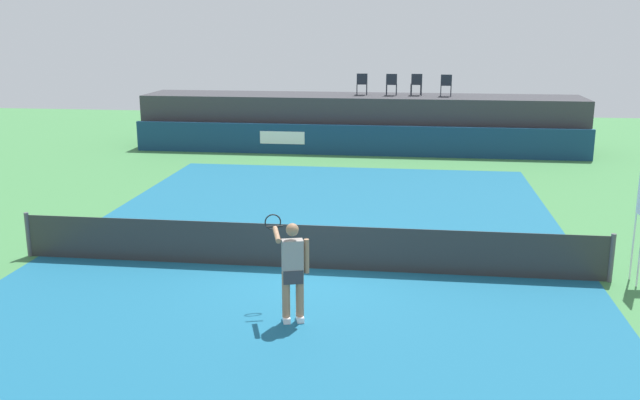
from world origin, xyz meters
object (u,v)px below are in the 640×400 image
object	(u,v)px
spectator_chair_center	(416,83)
tennis_player	(292,268)
spectator_chair_right	(446,84)
net_post_far	(612,258)
spectator_chair_far_left	(362,83)
net_post_near	(28,234)
spectator_chair_left	(392,83)

from	to	relation	value
spectator_chair_center	tennis_player	distance (m)	18.41
spectator_chair_center	spectator_chair_right	distance (m)	1.22
spectator_chair_right	net_post_far	bearing A→B (deg)	-79.82
spectator_chair_right	net_post_far	distance (m)	15.59
spectator_chair_far_left	tennis_player	size ratio (longest dim) A/B	0.50
net_post_near	spectator_chair_far_left	bearing A→B (deg)	67.89
spectator_chair_right	tennis_player	world-z (taller)	spectator_chair_right
spectator_chair_right	net_post_far	xyz separation A→B (m)	(2.73, -15.20, -2.19)
spectator_chair_center	net_post_near	distance (m)	17.78
spectator_chair_far_left	net_post_far	size ratio (longest dim) A/B	0.89
spectator_chair_far_left	spectator_chair_center	size ratio (longest dim) A/B	1.00
tennis_player	net_post_near	bearing A→B (deg)	156.91
net_post_far	spectator_chair_far_left	bearing A→B (deg)	111.81
spectator_chair_left	net_post_far	xyz separation A→B (m)	(4.93, -15.33, -2.19)
spectator_chair_left	tennis_player	bearing A→B (deg)	-93.34
spectator_chair_center	net_post_near	world-z (taller)	spectator_chair_center
spectator_chair_far_left	spectator_chair_left	world-z (taller)	same
spectator_chair_left	net_post_far	bearing A→B (deg)	-72.16
net_post_near	tennis_player	bearing A→B (deg)	-23.09
spectator_chair_center	net_post_near	bearing A→B (deg)	-118.72
spectator_chair_left	spectator_chair_center	xyz separation A→B (m)	(1.01, 0.14, 0.00)
spectator_chair_center	spectator_chair_left	bearing A→B (deg)	-171.89
spectator_chair_far_left	spectator_chair_left	xyz separation A→B (m)	(1.22, -0.05, 0.00)
spectator_chair_far_left	tennis_player	xyz separation A→B (m)	(0.17, -18.11, -1.73)
spectator_chair_right	tennis_player	xyz separation A→B (m)	(-3.26, -17.93, -1.73)
spectator_chair_center	net_post_near	size ratio (longest dim) A/B	0.89
spectator_chair_right	net_post_near	size ratio (longest dim) A/B	0.89
spectator_chair_far_left	net_post_far	distance (m)	16.71
spectator_chair_right	spectator_chair_far_left	bearing A→B (deg)	176.98
net_post_near	net_post_far	bearing A→B (deg)	0.00
net_post_far	tennis_player	size ratio (longest dim) A/B	0.56
net_post_near	tennis_player	xyz separation A→B (m)	(6.41, -2.73, 0.46)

